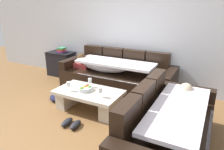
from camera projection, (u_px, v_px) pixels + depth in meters
name	position (u px, v px, depth m)	size (l,w,h in m)	color
ground_plane	(78.00, 126.00, 3.32)	(14.00, 14.00, 0.00)	brown
back_wall	(132.00, 27.00, 4.68)	(9.00, 0.10, 2.70)	silver
couch_along_wall	(115.00, 76.00, 4.64)	(2.50, 0.92, 0.88)	black
couch_near_window	(169.00, 129.00, 2.67)	(0.92, 1.99, 0.88)	black
coffee_table	(89.00, 98.00, 3.77)	(1.20, 0.68, 0.38)	beige
fruit_bowl	(85.00, 88.00, 3.73)	(0.28, 0.28, 0.10)	silver
wine_glass_near_left	(68.00, 85.00, 3.69)	(0.07, 0.07, 0.17)	silver
wine_glass_near_right	(100.00, 90.00, 3.44)	(0.07, 0.07, 0.17)	silver
wine_glass_far_back	(90.00, 81.00, 3.86)	(0.07, 0.07, 0.17)	silver
side_cabinet	(61.00, 64.00, 5.60)	(0.72, 0.44, 0.64)	black
book_stack_on_cabinet	(62.00, 50.00, 5.46)	(0.19, 0.22, 0.13)	#72337F
pair_of_shoes	(71.00, 123.00, 3.32)	(0.31, 0.28, 0.09)	black
crumpled_garment	(58.00, 97.00, 4.24)	(0.40, 0.32, 0.12)	#191933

